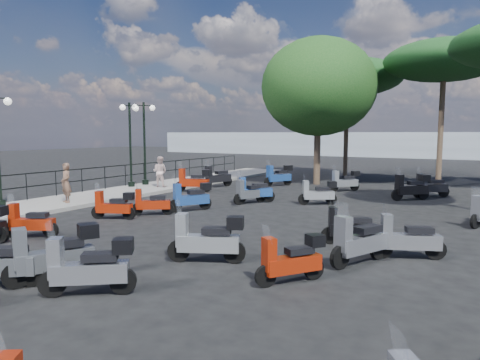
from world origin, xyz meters
The scene contains 31 objects.
ground centered at (0.00, 0.00, 0.00)m, with size 120.00×120.00×0.00m, color black.
sidewalk centered at (-6.50, 3.00, 0.07)m, with size 3.00×30.00×0.15m, color slate.
railing centered at (-7.80, 2.80, 0.90)m, with size 0.04×26.04×1.10m.
lamp_post_1 centered at (-7.39, 4.85, 2.57)m, with size 0.34×1.25×4.24m.
lamp_post_2 centered at (-7.39, 5.89, 2.61)m, with size 0.71×1.18×4.31m.
woman centered at (-5.91, -0.20, 0.93)m, with size 0.57×0.37×1.56m, color brown.
pedestrian_far centered at (-6.02, 5.47, 0.92)m, with size 0.75×0.59×1.55m, color beige.
scooter_2 centered at (-2.39, -1.10, 0.45)m, with size 1.42×0.79×1.20m.
scooter_3 centered at (-1.79, 0.07, 0.41)m, with size 1.25×0.97×1.18m.
scooter_4 centered at (-4.08, 5.70, 0.55)m, with size 1.76×0.87×1.46m.
scooter_5 centered at (-4.12, 7.83, 0.51)m, with size 0.89×1.78×1.48m.
scooter_7 centered at (1.22, -6.03, 0.54)m, with size 1.05×1.63×1.42m.
scooter_8 centered at (-2.48, -4.06, 0.42)m, with size 1.37×0.84×1.20m.
scooter_9 centered at (-1.09, 1.45, 0.50)m, with size 1.02×1.49×1.33m.
scooter_10 centered at (0.03, 4.27, 0.47)m, with size 1.32×1.24×1.36m.
scooter_11 centered at (-1.48, 9.90, 0.55)m, with size 1.05×1.68×1.46m.
scooter_14 centered at (3.05, -3.52, 0.52)m, with size 1.64×0.94×1.39m.
scooter_15 centered at (-0.02, 3.96, 0.44)m, with size 0.82×1.50×1.27m.
scooter_16 centered at (2.26, 9.61, 0.50)m, with size 1.22×1.33×1.31m.
scooter_17 centered at (2.34, -6.17, 0.50)m, with size 1.43×1.16×1.34m.
scooter_18 centered at (5.17, -3.80, 0.45)m, with size 0.99×1.29×1.19m.
scooter_19 centered at (5.34, -0.40, 0.43)m, with size 1.46×0.81×1.24m.
scooter_20 centered at (2.51, 5.09, 0.47)m, with size 1.38×1.00×1.25m.
scooter_21 centered at (5.54, 8.18, 0.54)m, with size 1.41×1.39×1.43m.
scooter_24 centered at (5.97, -1.97, 0.50)m, with size 0.94×1.68×1.43m.
scooter_25 centered at (6.82, -1.01, 0.45)m, with size 1.54×0.83×1.30m.
scooter_27 centered at (6.16, 9.48, 0.48)m, with size 1.42×1.15×1.37m.
broadleaf_tree centered at (0.03, 11.74, 5.38)m, with size 6.34×6.34×8.09m.
pine_0 centered at (6.12, 13.44, 6.53)m, with size 6.02×6.02×7.60m.
pine_2 centered at (0.42, 15.93, 6.32)m, with size 6.79×6.79×7.52m.
distant_hills centered at (0.00, 45.00, 1.50)m, with size 70.00×8.00×3.00m, color gray.
Camera 1 is at (8.28, -11.13, 2.85)m, focal length 32.00 mm.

